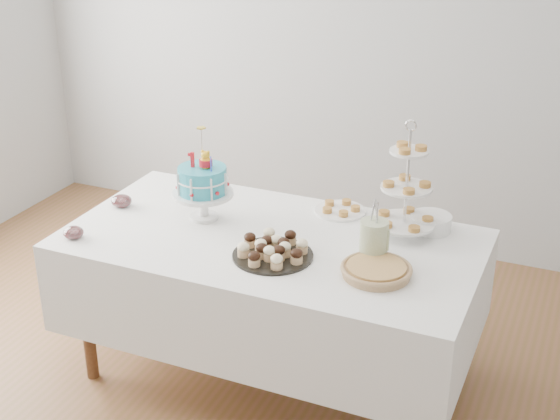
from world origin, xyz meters
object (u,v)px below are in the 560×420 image
at_px(birthday_cake, 203,195).
at_px(tiered_stand, 406,188).
at_px(pie, 376,270).
at_px(jam_bowl_a, 73,233).
at_px(jam_bowl_b, 122,201).
at_px(table, 272,281).
at_px(plate_stack, 431,223).
at_px(pastry_plate, 340,209).
at_px(cupcake_tray, 273,249).
at_px(utensil_pitcher, 374,239).

relative_size(birthday_cake, tiered_stand, 0.81).
distance_m(pie, jam_bowl_a, 1.41).
bearing_deg(jam_bowl_b, tiered_stand, 10.27).
bearing_deg(table, plate_stack, 29.94).
height_order(pie, tiered_stand, tiered_stand).
xyz_separation_m(birthday_cake, pastry_plate, (0.59, 0.33, -0.11)).
bearing_deg(jam_bowl_a, pie, 8.73).
height_order(cupcake_tray, plate_stack, cupcake_tray).
height_order(table, plate_stack, plate_stack).
xyz_separation_m(plate_stack, utensil_pitcher, (-0.16, -0.39, 0.06)).
relative_size(plate_stack, utensil_pitcher, 0.70).
xyz_separation_m(table, plate_stack, (0.66, 0.38, 0.27)).
height_order(table, birthday_cake, birthday_cake).
relative_size(table, jam_bowl_a, 20.32).
height_order(birthday_cake, pastry_plate, birthday_cake).
height_order(plate_stack, pastry_plate, plate_stack).
height_order(table, pastry_plate, pastry_plate).
bearing_deg(utensil_pitcher, birthday_cake, 178.56).
relative_size(pie, tiered_stand, 0.54).
xyz_separation_m(table, pie, (0.55, -0.15, 0.25)).
bearing_deg(jam_bowl_b, pie, -7.30).
xyz_separation_m(table, jam_bowl_a, (-0.84, -0.37, 0.25)).
height_order(cupcake_tray, utensil_pitcher, utensil_pitcher).
distance_m(birthday_cake, tiered_stand, 0.97).
relative_size(pie, utensil_pitcher, 1.09).
bearing_deg(pie, birthday_cake, 166.99).
xyz_separation_m(cupcake_tray, pie, (0.47, 0.02, -0.01)).
distance_m(table, plate_stack, 0.80).
xyz_separation_m(cupcake_tray, jam_bowl_a, (-0.92, -0.20, -0.01)).
relative_size(jam_bowl_b, utensil_pitcher, 0.37).
distance_m(tiered_stand, utensil_pitcher, 0.33).
height_order(cupcake_tray, jam_bowl_b, cupcake_tray).
xyz_separation_m(tiered_stand, pastry_plate, (-0.35, 0.12, -0.22)).
relative_size(cupcake_tray, tiered_stand, 0.64).
relative_size(plate_stack, jam_bowl_b, 1.89).
relative_size(table, tiered_stand, 3.42).
distance_m(birthday_cake, pastry_plate, 0.68).
bearing_deg(utensil_pitcher, pie, -63.68).
bearing_deg(pie, plate_stack, 78.89).
bearing_deg(cupcake_tray, jam_bowl_a, -167.96).
bearing_deg(jam_bowl_b, table, -1.80).
height_order(jam_bowl_b, utensil_pitcher, utensil_pitcher).
xyz_separation_m(birthday_cake, jam_bowl_a, (-0.45, -0.43, -0.10)).
distance_m(pie, plate_stack, 0.54).
bearing_deg(table, utensil_pitcher, -1.71).
xyz_separation_m(jam_bowl_a, jam_bowl_b, (0.00, 0.39, 0.00)).
distance_m(cupcake_tray, utensil_pitcher, 0.44).
bearing_deg(pie, pastry_plate, 122.71).
bearing_deg(jam_bowl_b, cupcake_tray, -11.95).
height_order(pastry_plate, jam_bowl_b, jam_bowl_b).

